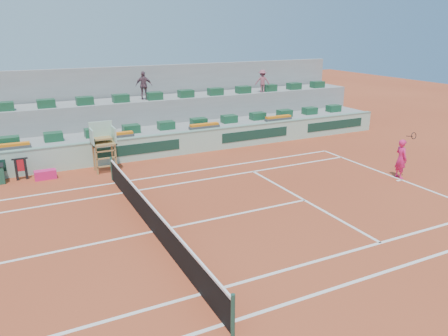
{
  "coord_description": "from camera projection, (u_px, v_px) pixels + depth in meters",
  "views": [
    {
      "loc": [
        -3.88,
        -13.24,
        6.71
      ],
      "look_at": [
        4.0,
        2.5,
        1.0
      ],
      "focal_mm": 35.0,
      "sensor_mm": 36.0,
      "label": 1
    }
  ],
  "objects": [
    {
      "name": "seat_row_upper",
      "position": [
        85.0,
        101.0,
        24.07
      ],
      "size": [
        32.9,
        0.6,
        0.44
      ],
      "color": "#1A4E2F",
      "rests_on": "seating_tier_upper"
    },
    {
      "name": "spectator_mid",
      "position": [
        144.0,
        86.0,
        25.57
      ],
      "size": [
        1.05,
        0.74,
        1.65
      ],
      "primitive_type": "imported",
      "rotation": [
        0.0,
        0.0,
        2.75
      ],
      "color": "#6B4753",
      "rests_on": "seating_tier_upper"
    },
    {
      "name": "umpire_chair",
      "position": [
        103.0,
        140.0,
        20.88
      ],
      "size": [
        1.1,
        0.9,
        2.4
      ],
      "color": "olive",
      "rests_on": "ground"
    },
    {
      "name": "stadium_back_wall",
      "position": [
        79.0,
        106.0,
        26.13
      ],
      "size": [
        36.0,
        0.4,
        4.4
      ],
      "primitive_type": "cube",
      "color": "#989896",
      "rests_on": "ground"
    },
    {
      "name": "ground",
      "position": [
        153.0,
        232.0,
        14.98
      ],
      "size": [
        90.0,
        90.0,
        0.0
      ],
      "primitive_type": "plane",
      "color": "#A03B1F",
      "rests_on": "ground"
    },
    {
      "name": "seating_tier_lower",
      "position": [
        92.0,
        144.0,
        23.9
      ],
      "size": [
        36.0,
        4.0,
        1.2
      ],
      "primitive_type": "cube",
      "color": "#989896",
      "rests_on": "ground"
    },
    {
      "name": "tennis_player",
      "position": [
        401.0,
        159.0,
        20.08
      ],
      "size": [
        0.55,
        0.93,
        2.28
      ],
      "color": "#EE1F6B",
      "rests_on": "ground"
    },
    {
      "name": "seat_row_lower",
      "position": [
        94.0,
        133.0,
        22.88
      ],
      "size": [
        32.9,
        0.6,
        0.44
      ],
      "color": "#1A4E2F",
      "rests_on": "seating_tier_lower"
    },
    {
      "name": "advertising_hoarding",
      "position": [
        101.0,
        153.0,
        22.02
      ],
      "size": [
        36.0,
        0.34,
        1.26
      ],
      "color": "#A6D1B7",
      "rests_on": "ground"
    },
    {
      "name": "flower_planters",
      "position": [
        66.0,
        141.0,
        21.59
      ],
      "size": [
        26.8,
        0.36,
        0.28
      ],
      "color": "#494949",
      "rests_on": "seating_tier_lower"
    },
    {
      "name": "tennis_net",
      "position": [
        152.0,
        218.0,
        14.82
      ],
      "size": [
        0.1,
        11.97,
        1.1
      ],
      "color": "black",
      "rests_on": "ground"
    },
    {
      "name": "seating_tier_upper",
      "position": [
        86.0,
        126.0,
        25.04
      ],
      "size": [
        36.0,
        2.4,
        2.6
      ],
      "primitive_type": "cube",
      "color": "#989896",
      "rests_on": "ground"
    },
    {
      "name": "towel_rack",
      "position": [
        21.0,
        167.0,
        19.91
      ],
      "size": [
        0.69,
        0.11,
        1.03
      ],
      "color": "black",
      "rests_on": "ground"
    },
    {
      "name": "court_lines",
      "position": [
        153.0,
        232.0,
        14.98
      ],
      "size": [
        23.89,
        11.09,
        0.01
      ],
      "color": "white",
      "rests_on": "ground"
    },
    {
      "name": "spectator_right",
      "position": [
        262.0,
        81.0,
        28.51
      ],
      "size": [
        1.08,
        0.87,
        1.46
      ],
      "primitive_type": "imported",
      "rotation": [
        0.0,
        0.0,
        2.74
      ],
      "color": "#9F4F5F",
      "rests_on": "seating_tier_upper"
    },
    {
      "name": "player_bag",
      "position": [
        45.0,
        175.0,
        20.11
      ],
      "size": [
        0.95,
        0.42,
        0.42
      ],
      "primitive_type": "cube",
      "color": "#EE1F6B",
      "rests_on": "ground"
    }
  ]
}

